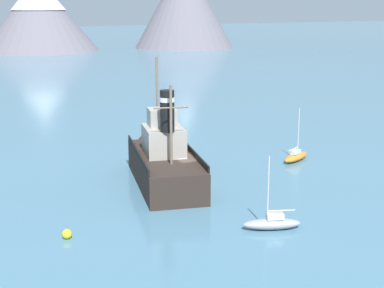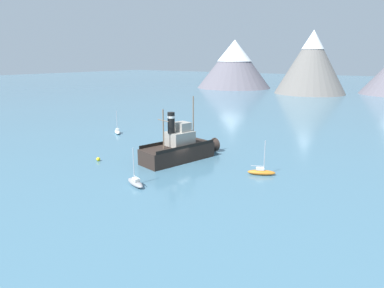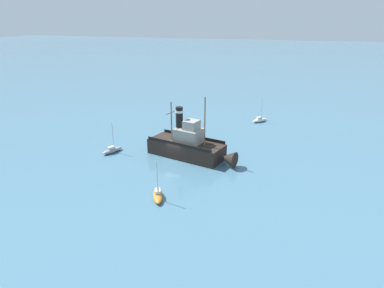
% 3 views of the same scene
% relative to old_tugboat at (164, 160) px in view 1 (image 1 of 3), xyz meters
% --- Properties ---
extents(ground_plane, '(600.00, 600.00, 0.00)m').
position_rel_old_tugboat_xyz_m(ground_plane, '(1.42, -1.99, -1.83)').
color(ground_plane, '#477289').
extents(old_tugboat, '(7.04, 14.79, 9.90)m').
position_rel_old_tugboat_xyz_m(old_tugboat, '(0.00, 0.00, 0.00)').
color(old_tugboat, '#2D231E').
rests_on(old_tugboat, ground).
extents(sailboat_orange, '(3.90, 2.65, 4.90)m').
position_rel_old_tugboat_xyz_m(sailboat_orange, '(13.56, 0.61, -1.40)').
color(sailboat_orange, orange).
rests_on(sailboat_orange, ground).
extents(sailboat_grey, '(3.94, 2.40, 4.90)m').
position_rel_old_tugboat_xyz_m(sailboat_grey, '(2.18, -12.44, -1.40)').
color(sailboat_grey, gray).
rests_on(sailboat_grey, ground).
extents(mooring_buoy, '(0.61, 0.61, 0.61)m').
position_rel_old_tugboat_xyz_m(mooring_buoy, '(-10.11, -8.13, -1.53)').
color(mooring_buoy, yellow).
rests_on(mooring_buoy, ground).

